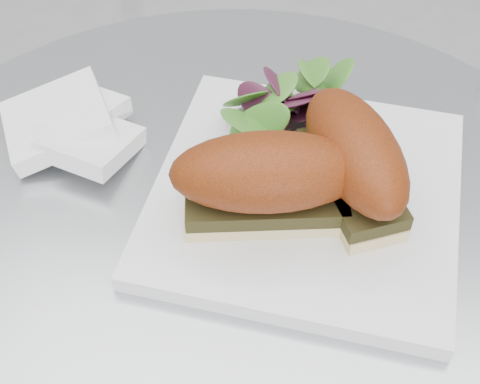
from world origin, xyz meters
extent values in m
cylinder|color=#A1A3A8|center=(0.00, 0.00, 0.72)|extent=(0.70, 0.70, 0.02)
cube|color=white|center=(0.05, 0.06, 0.74)|extent=(0.27, 0.27, 0.02)
cube|color=beige|center=(0.02, 0.02, 0.75)|extent=(0.14, 0.08, 0.01)
cube|color=black|center=(0.02, 0.02, 0.77)|extent=(0.14, 0.09, 0.01)
ellipsoid|color=maroon|center=(0.02, 0.02, 0.80)|extent=(0.16, 0.10, 0.06)
cube|color=beige|center=(0.09, 0.06, 0.75)|extent=(0.10, 0.13, 0.01)
cube|color=black|center=(0.09, 0.06, 0.77)|extent=(0.10, 0.13, 0.01)
ellipsoid|color=maroon|center=(0.09, 0.06, 0.80)|extent=(0.12, 0.16, 0.06)
camera|label=1|loc=(0.07, -0.33, 1.17)|focal=50.00mm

